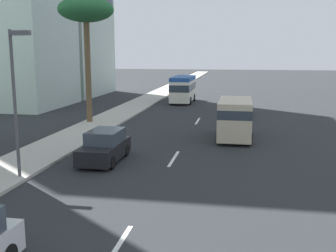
{
  "coord_description": "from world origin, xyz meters",
  "views": [
    {
      "loc": [
        -4.56,
        -3.36,
        5.57
      ],
      "look_at": [
        17.09,
        0.52,
        1.54
      ],
      "focal_mm": 43.12,
      "sensor_mm": 36.0,
      "label": 1
    }
  ],
  "objects_px": {
    "street_lamp": "(16,87)",
    "van_fourth": "(235,117)",
    "car_lead": "(105,147)",
    "car_third": "(240,107)",
    "palm_tree": "(86,12)",
    "minibus_fifth": "(183,88)"
  },
  "relations": [
    {
      "from": "car_lead",
      "to": "palm_tree",
      "type": "height_order",
      "value": "palm_tree"
    },
    {
      "from": "palm_tree",
      "to": "van_fourth",
      "type": "bearing_deg",
      "value": -108.69
    },
    {
      "from": "car_lead",
      "to": "van_fourth",
      "type": "distance_m",
      "value": 9.44
    },
    {
      "from": "car_lead",
      "to": "minibus_fifth",
      "type": "relative_size",
      "value": 0.64
    },
    {
      "from": "minibus_fifth",
      "to": "palm_tree",
      "type": "xyz_separation_m",
      "value": [
        -14.83,
        5.4,
        6.96
      ]
    },
    {
      "from": "palm_tree",
      "to": "street_lamp",
      "type": "xyz_separation_m",
      "value": [
        -14.28,
        -2.32,
        -4.45
      ]
    },
    {
      "from": "car_third",
      "to": "van_fourth",
      "type": "xyz_separation_m",
      "value": [
        -10.11,
        0.34,
        0.71
      ]
    },
    {
      "from": "palm_tree",
      "to": "car_third",
      "type": "bearing_deg",
      "value": -62.13
    },
    {
      "from": "street_lamp",
      "to": "van_fourth",
      "type": "bearing_deg",
      "value": -41.28
    },
    {
      "from": "palm_tree",
      "to": "car_lead",
      "type": "bearing_deg",
      "value": -155.21
    },
    {
      "from": "car_third",
      "to": "street_lamp",
      "type": "relative_size",
      "value": 0.68
    },
    {
      "from": "car_lead",
      "to": "palm_tree",
      "type": "distance_m",
      "value": 14.09
    },
    {
      "from": "van_fourth",
      "to": "car_third",
      "type": "bearing_deg",
      "value": -1.9
    },
    {
      "from": "van_fourth",
      "to": "street_lamp",
      "type": "distance_m",
      "value": 14.1
    },
    {
      "from": "van_fourth",
      "to": "minibus_fifth",
      "type": "distance_m",
      "value": 19.66
    },
    {
      "from": "van_fourth",
      "to": "palm_tree",
      "type": "relative_size",
      "value": 0.52
    },
    {
      "from": "car_lead",
      "to": "car_third",
      "type": "distance_m",
      "value": 18.22
    },
    {
      "from": "minibus_fifth",
      "to": "street_lamp",
      "type": "xyz_separation_m",
      "value": [
        -29.12,
        3.09,
        2.51
      ]
    },
    {
      "from": "van_fourth",
      "to": "minibus_fifth",
      "type": "relative_size",
      "value": 0.79
    },
    {
      "from": "car_lead",
      "to": "minibus_fifth",
      "type": "xyz_separation_m",
      "value": [
        25.48,
        -0.49,
        0.84
      ]
    },
    {
      "from": "car_third",
      "to": "palm_tree",
      "type": "height_order",
      "value": "palm_tree"
    },
    {
      "from": "car_lead",
      "to": "street_lamp",
      "type": "distance_m",
      "value": 5.59
    }
  ]
}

